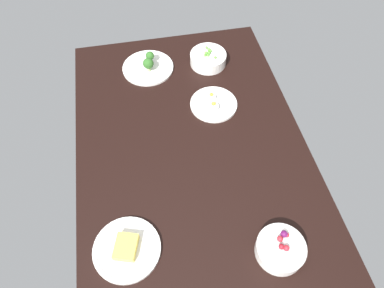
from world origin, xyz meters
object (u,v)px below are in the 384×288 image
at_px(bowl_peas, 208,58).
at_px(bowl_berries, 280,249).
at_px(plate_eggs, 213,104).
at_px(plate_broccoli, 148,66).
at_px(plate_cheese, 127,249).

bearing_deg(bowl_peas, bowl_berries, -178.38).
height_order(plate_eggs, plate_broccoli, plate_broccoli).
bearing_deg(plate_broccoli, plate_eggs, -138.89).
relative_size(plate_cheese, plate_broccoli, 0.93).
bearing_deg(plate_eggs, plate_cheese, 143.06).
distance_m(bowl_berries, plate_cheese, 0.46).
bearing_deg(plate_eggs, bowl_berries, -174.62).
bearing_deg(plate_cheese, bowl_berries, -101.94).
xyz_separation_m(bowl_peas, plate_cheese, (-0.77, 0.43, -0.02)).
distance_m(plate_cheese, plate_broccoli, 0.80).
height_order(bowl_berries, plate_cheese, bowl_berries).
bearing_deg(bowl_peas, plate_cheese, 151.02).
distance_m(bowl_berries, plate_broccoli, 0.93).
bearing_deg(bowl_berries, plate_cheese, 78.06).
bearing_deg(plate_broccoli, bowl_berries, -161.89).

